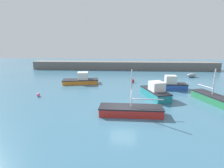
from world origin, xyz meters
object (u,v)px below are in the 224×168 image
Objects in this scene: motorboat_with_cabin at (81,80)px; sailboat_twin_hulled at (212,98)px; motorboat_grey_hull at (155,92)px; mooring_buoy_pink at (38,95)px; sailboat_short_mast at (131,110)px; cabin_cruiser_white at (168,85)px; fishing_dinghy_green at (192,75)px; mooring_buoy_red at (133,81)px.

sailboat_twin_hulled is at bearing 143.24° from motorboat_with_cabin.
motorboat_with_cabin is at bearing 39.20° from motorboat_grey_hull.
mooring_buoy_pink is at bearing 73.89° from motorboat_grey_hull.
sailboat_short_mast is 1.09× the size of cabin_cruiser_white.
sailboat_twin_hulled reaches higher than motorboat_grey_hull.
motorboat_grey_hull is at bearing 1.78° from mooring_buoy_pink.
cabin_cruiser_white is 12.41× the size of mooring_buoy_pink.
cabin_cruiser_white is (2.64, 4.45, -0.11)m from motorboat_grey_hull.
fishing_dinghy_green is 17.15m from motorboat_grey_hull.
cabin_cruiser_white is (13.75, -2.74, 0.03)m from motorboat_with_cabin.
motorboat_grey_hull is (-6.30, 1.14, 0.29)m from sailboat_twin_hulled.
fishing_dinghy_green is 21.89m from motorboat_with_cabin.
fishing_dinghy_green reaches higher than mooring_buoy_red.
mooring_buoy_pink is at bearing -144.13° from mooring_buoy_red.
cabin_cruiser_white is (-3.66, 5.59, 0.19)m from sailboat_twin_hulled.
sailboat_twin_hulled is 0.91× the size of sailboat_short_mast.
cabin_cruiser_white is 9.26× the size of mooring_buoy_red.
motorboat_with_cabin is at bearing -171.20° from mooring_buoy_red.
mooring_buoy_red is at bearing -2.21° from motorboat_grey_hull.
mooring_buoy_red is (-2.40, 8.54, -0.46)m from motorboat_grey_hull.
motorboat_with_cabin is (-7.88, 12.72, 0.20)m from sailboat_short_mast.
motorboat_with_cabin is (-20.75, -6.99, 0.23)m from fishing_dinghy_green.
sailboat_short_mast reaches higher than motorboat_grey_hull.
motorboat_grey_hull is 0.96× the size of cabin_cruiser_white.
mooring_buoy_red is at bearing -156.41° from sailboat_twin_hulled.
mooring_buoy_red is (-8.70, 9.68, -0.17)m from sailboat_twin_hulled.
motorboat_grey_hull is 8.88m from mooring_buoy_red.
motorboat_grey_hull is 8.86× the size of mooring_buoy_red.
mooring_buoy_pink is at bearing 15.53° from cabin_cruiser_white.
mooring_buoy_red is at bearing -92.69° from sailboat_short_mast.
fishing_dinghy_green is 0.36× the size of motorboat_with_cabin.
mooring_buoy_pink is at bearing -110.19° from sailboat_twin_hulled.
sailboat_short_mast is (-12.87, -19.71, 0.03)m from fishing_dinghy_green.
mooring_buoy_pink is (-17.48, -4.91, -0.43)m from cabin_cruiser_white.
sailboat_twin_hulled is at bearing -154.59° from sailboat_short_mast.
cabin_cruiser_white reaches higher than mooring_buoy_pink.
sailboat_short_mast is 13.52× the size of mooring_buoy_pink.
fishing_dinghy_green is at bearing 149.37° from sailboat_twin_hulled.
sailboat_short_mast reaches higher than sailboat_twin_hulled.
sailboat_twin_hulled reaches higher than cabin_cruiser_white.
sailboat_short_mast reaches higher than motorboat_with_cabin.
motorboat_grey_hull is 14.86m from mooring_buoy_pink.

